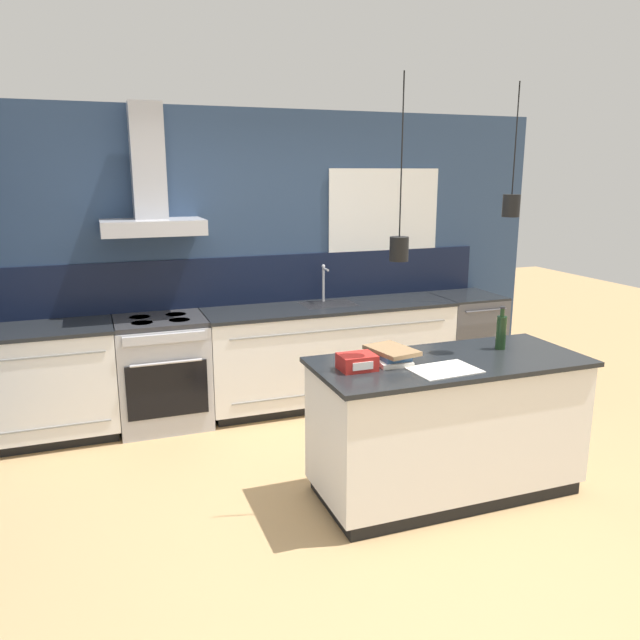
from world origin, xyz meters
TOP-DOWN VIEW (x-y plane):
  - ground_plane at (0.00, 0.00)m, footprint 16.00×16.00m
  - wall_back at (-0.05, 2.00)m, footprint 5.60×2.30m
  - counter_run_left at (-1.81, 1.69)m, footprint 1.12×0.64m
  - counter_run_sink at (0.59, 1.69)m, footprint 2.27×0.64m
  - oven_range at (-0.90, 1.69)m, footprint 0.73×0.66m
  - dishwasher at (2.01, 1.69)m, footprint 0.58×0.65m
  - kitchen_island at (0.70, -0.12)m, footprint 1.75×0.77m
  - bottle_on_island at (1.15, -0.02)m, footprint 0.07×0.07m
  - book_stack at (0.33, -0.02)m, footprint 0.28×0.36m
  - red_supply_box at (0.07, -0.10)m, footprint 0.22×0.17m
  - paper_pile at (0.56, -0.30)m, footprint 0.42×0.31m

SIDE VIEW (x-z plane):
  - ground_plane at x=0.00m, z-range 0.00..0.00m
  - dishwasher at x=2.01m, z-range 0.00..0.91m
  - oven_range at x=-0.90m, z-range 0.00..0.91m
  - kitchen_island at x=0.70m, z-range 0.00..0.91m
  - counter_run_left at x=-1.81m, z-range 0.01..0.92m
  - counter_run_sink at x=0.59m, z-range -0.16..1.09m
  - paper_pile at x=0.56m, z-range 0.91..0.92m
  - book_stack at x=0.33m, z-range 0.91..1.00m
  - red_supply_box at x=0.07m, z-range 0.91..1.00m
  - bottle_on_island at x=1.15m, z-range 0.88..1.17m
  - wall_back at x=-0.05m, z-range 0.05..2.65m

